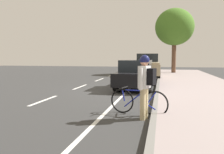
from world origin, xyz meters
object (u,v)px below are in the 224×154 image
(parked_pickup_tan_mid, at_px, (147,67))
(bicycle_at_curb, at_px, (138,102))
(street_tree_mid_block, at_px, (174,27))
(parked_sedan_black_second, at_px, (136,74))
(cyclist_with_backpack, at_px, (145,80))

(parked_pickup_tan_mid, height_order, bicycle_at_curb, parked_pickup_tan_mid)
(parked_pickup_tan_mid, xyz_separation_m, bicycle_at_curb, (0.50, -12.45, -0.51))
(parked_pickup_tan_mid, relative_size, street_tree_mid_block, 0.87)
(bicycle_at_curb, xyz_separation_m, street_tree_mid_block, (1.80, 16.93, 4.13))
(bicycle_at_curb, distance_m, street_tree_mid_block, 17.52)
(parked_sedan_black_second, height_order, parked_pickup_tan_mid, parked_pickup_tan_mid)
(parked_sedan_black_second, relative_size, parked_pickup_tan_mid, 0.83)
(parked_sedan_black_second, relative_size, cyclist_with_backpack, 2.54)
(parked_pickup_tan_mid, bearing_deg, cyclist_with_backpack, -86.78)
(cyclist_with_backpack, relative_size, street_tree_mid_block, 0.28)
(street_tree_mid_block, bearing_deg, cyclist_with_backpack, -95.17)
(parked_pickup_tan_mid, xyz_separation_m, cyclist_with_backpack, (0.73, -12.91, 0.17))
(parked_pickup_tan_mid, xyz_separation_m, street_tree_mid_block, (2.30, 4.48, 3.63))
(bicycle_at_curb, bearing_deg, parked_pickup_tan_mid, 92.31)
(bicycle_at_curb, relative_size, street_tree_mid_block, 0.28)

